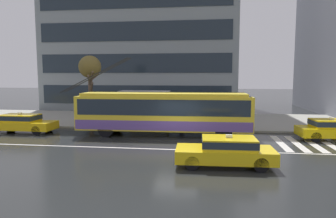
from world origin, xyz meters
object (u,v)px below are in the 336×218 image
object	(u,v)px
pedestrian_approaching_curb	(168,105)
pedestrian_walking_past	(183,104)
street_tree_bare	(90,69)
pedestrian_at_shelter	(212,105)
trolleybus	(164,112)
taxi_queued_behind_bus	(22,122)
bus_shelter	(145,100)
taxi_oncoming_near	(226,150)
taxi_ahead_of_bus	(333,129)

from	to	relation	value
pedestrian_approaching_curb	pedestrian_walking_past	world-z (taller)	pedestrian_walking_past
pedestrian_approaching_curb	street_tree_bare	xyz separation A→B (m)	(-6.33, 0.22, 2.73)
pedestrian_at_shelter	trolleybus	bearing A→B (deg)	-141.38
trolleybus	street_tree_bare	distance (m)	7.91
trolleybus	pedestrian_walking_past	world-z (taller)	trolleybus
taxi_queued_behind_bus	pedestrian_approaching_curb	bearing A→B (deg)	20.01
trolleybus	pedestrian_at_shelter	xyz separation A→B (m)	(3.18, 2.54, 0.27)
pedestrian_at_shelter	pedestrian_approaching_curb	world-z (taller)	pedestrian_at_shelter
bus_shelter	pedestrian_walking_past	size ratio (longest dim) A/B	1.90
taxi_queued_behind_bus	pedestrian_at_shelter	xyz separation A→B (m)	(13.23, 2.89, 1.13)
taxi_oncoming_near	bus_shelter	world-z (taller)	bus_shelter
taxi_queued_behind_bus	taxi_oncoming_near	xyz separation A→B (m)	(13.76, -6.30, -0.00)
pedestrian_walking_past	bus_shelter	bearing A→B (deg)	160.37
taxi_queued_behind_bus	bus_shelter	world-z (taller)	bus_shelter
taxi_ahead_of_bus	taxi_queued_behind_bus	size ratio (longest dim) A/B	0.95
taxi_oncoming_near	pedestrian_walking_past	bearing A→B (deg)	106.18
taxi_ahead_of_bus	pedestrian_at_shelter	xyz separation A→B (m)	(-7.41, 2.76, 1.13)
trolleybus	pedestrian_walking_past	xyz separation A→B (m)	(1.04, 2.54, 0.27)
taxi_queued_behind_bus	pedestrian_at_shelter	bearing A→B (deg)	12.33
pedestrian_at_shelter	pedestrian_approaching_curb	size ratio (longest dim) A/B	1.05
bus_shelter	pedestrian_walking_past	world-z (taller)	bus_shelter
trolleybus	taxi_queued_behind_bus	world-z (taller)	trolleybus
taxi_ahead_of_bus	taxi_oncoming_near	xyz separation A→B (m)	(-6.88, -6.44, -0.00)
trolleybus	taxi_oncoming_near	world-z (taller)	trolleybus
taxi_ahead_of_bus	taxi_oncoming_near	bearing A→B (deg)	-136.90
taxi_ahead_of_bus	pedestrian_walking_past	xyz separation A→B (m)	(-9.54, 2.76, 1.13)
taxi_ahead_of_bus	street_tree_bare	bearing A→B (deg)	167.79
bus_shelter	pedestrian_walking_past	distance (m)	3.30
pedestrian_at_shelter	pedestrian_approaching_curb	distance (m)	3.40
taxi_queued_behind_bus	pedestrian_approaching_curb	distance (m)	10.59
trolleybus	pedestrian_walking_past	bearing A→B (deg)	67.68
pedestrian_at_shelter	pedestrian_approaching_curb	xyz separation A→B (m)	(-3.33, 0.72, -0.09)
taxi_ahead_of_bus	pedestrian_approaching_curb	xyz separation A→B (m)	(-10.73, 3.47, 1.04)
taxi_ahead_of_bus	pedestrian_walking_past	distance (m)	10.00
taxi_queued_behind_bus	pedestrian_at_shelter	world-z (taller)	pedestrian_at_shelter
pedestrian_approaching_curb	taxi_queued_behind_bus	bearing A→B (deg)	-159.99
taxi_ahead_of_bus	street_tree_bare	xyz separation A→B (m)	(-17.07, 3.69, 3.76)
taxi_oncoming_near	taxi_ahead_of_bus	bearing A→B (deg)	43.10
taxi_queued_behind_bus	taxi_ahead_of_bus	bearing A→B (deg)	0.38
pedestrian_walking_past	street_tree_bare	xyz separation A→B (m)	(-7.52, 0.94, 2.64)
bus_shelter	street_tree_bare	bearing A→B (deg)	-177.80
trolleybus	pedestrian_at_shelter	world-z (taller)	trolleybus
taxi_queued_behind_bus	street_tree_bare	size ratio (longest dim) A/B	0.85
trolleybus	taxi_ahead_of_bus	xyz separation A→B (m)	(10.59, -0.21, -0.86)
street_tree_bare	taxi_ahead_of_bus	bearing A→B (deg)	-12.21
taxi_queued_behind_bus	pedestrian_walking_past	world-z (taller)	pedestrian_walking_past
pedestrian_walking_past	taxi_ahead_of_bus	bearing A→B (deg)	-16.11
pedestrian_walking_past	pedestrian_at_shelter	bearing A→B (deg)	-0.03
pedestrian_at_shelter	street_tree_bare	distance (m)	10.06
taxi_queued_behind_bus	pedestrian_approaching_curb	size ratio (longest dim) A/B	2.36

